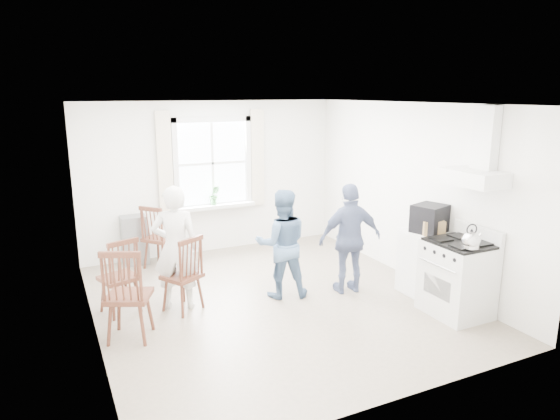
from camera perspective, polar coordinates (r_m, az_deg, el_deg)
The scene contains 17 objects.
room_shell at distance 6.41m, azimuth -0.79°, elevation 0.37°, with size 4.62×5.12×2.64m.
window_assembly at distance 8.63m, azimuth -7.66°, elevation 4.72°, with size 1.88×0.24×1.70m.
range_hood at distance 6.44m, azimuth 21.62°, elevation 4.91°, with size 0.45×0.76×0.94m.
shelf_unit at distance 8.43m, azimuth -16.27°, elevation -3.32°, with size 0.40×0.30×0.80m, color slate.
gas_stove at distance 6.66m, azimuth 19.62°, elevation -7.28°, with size 0.68×0.76×1.12m.
kettle at distance 6.22m, azimuth 20.97°, elevation -3.30°, with size 0.22×0.22×0.31m.
low_cabinet at distance 7.19m, azimuth 16.06°, elevation -5.78°, with size 0.50×0.55×0.90m, color silver.
stereo_stack at distance 6.98m, azimuth 16.72°, elevation -0.93°, with size 0.51×0.48×0.37m.
cardboard_box at distance 6.91m, azimuth 16.99°, elevation -1.88°, with size 0.29×0.21×0.19m, color olive.
windsor_chair_a at distance 6.51m, azimuth -17.61°, elevation -6.39°, with size 0.53×0.53×1.00m.
windsor_chair_b at distance 5.76m, azimuth -17.36°, elevation -8.30°, with size 0.62×0.61×1.11m.
windsor_chair_c at distance 6.39m, azimuth -10.51°, elevation -6.34°, with size 0.57×0.57×1.00m.
person_left at distance 6.49m, azimuth -11.84°, elevation -4.26°, with size 0.59×0.59×1.62m, color white.
person_mid at distance 6.74m, azimuth 0.22°, elevation -3.88°, with size 0.72×0.72×1.49m, color slate.
person_right at distance 6.94m, azimuth 8.02°, elevation -3.27°, with size 0.90×0.90×1.54m, color navy.
potted_plant at distance 8.62m, azimuth -7.50°, elevation 1.70°, with size 0.18×0.18×0.33m, color #337335.
windsor_chair_d at distance 8.03m, azimuth -14.11°, elevation -2.31°, with size 0.60×0.60×1.03m.
Camera 1 is at (-2.62, -5.67, 2.74)m, focal length 32.00 mm.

